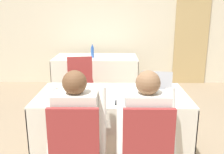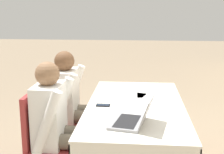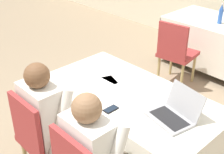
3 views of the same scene
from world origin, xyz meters
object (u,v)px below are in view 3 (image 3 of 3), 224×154
object	(u,v)px
person_white_shirt	(97,151)
chair_far_spare	(176,51)
water_bottle	(221,14)
laptop	(174,114)
person_checkered_shirt	(51,115)
cell_phone	(111,109)
chair_near_left	(42,136)

from	to	relation	value
person_white_shirt	chair_far_spare	bearing A→B (deg)	-67.89
water_bottle	laptop	bearing A→B (deg)	-68.27
water_bottle	person_checkered_shirt	bearing A→B (deg)	-87.51
cell_phone	person_white_shirt	world-z (taller)	person_white_shirt
laptop	person_white_shirt	distance (m)	0.66
laptop	water_bottle	distance (m)	2.44
laptop	person_checkered_shirt	world-z (taller)	person_checkered_shirt
laptop	person_white_shirt	size ratio (longest dim) A/B	0.33
chair_far_spare	person_white_shirt	size ratio (longest dim) A/B	0.78
cell_phone	laptop	bearing A→B (deg)	34.01
laptop	cell_phone	size ratio (longest dim) A/B	3.12
cell_phone	person_checkered_shirt	world-z (taller)	person_checkered_shirt
chair_far_spare	person_white_shirt	distance (m)	2.29
person_checkered_shirt	person_white_shirt	bearing A→B (deg)	-180.00
laptop	water_bottle	bearing A→B (deg)	122.76
cell_phone	person_checkered_shirt	bearing A→B (deg)	-135.19
laptop	chair_far_spare	distance (m)	1.85
chair_far_spare	laptop	bearing A→B (deg)	117.11
water_bottle	chair_far_spare	distance (m)	0.87
chair_far_spare	person_white_shirt	bearing A→B (deg)	104.12
cell_phone	chair_near_left	bearing A→B (deg)	-127.74
laptop	chair_far_spare	xyz separation A→B (m)	(-1.05, 1.49, -0.28)
laptop	water_bottle	size ratio (longest dim) A/B	1.37
laptop	cell_phone	world-z (taller)	laptop
cell_phone	chair_far_spare	xyz separation A→B (m)	(-0.63, 1.77, -0.24)
cell_phone	water_bottle	size ratio (longest dim) A/B	0.44
laptop	chair_far_spare	world-z (taller)	laptop
water_bottle	chair_near_left	xyz separation A→B (m)	(0.13, -2.99, -0.36)
chair_far_spare	person_checkered_shirt	size ratio (longest dim) A/B	0.78
chair_near_left	person_checkered_shirt	xyz separation A→B (m)	(0.00, 0.10, 0.16)
laptop	chair_near_left	distance (m)	1.10
person_checkered_shirt	person_white_shirt	size ratio (longest dim) A/B	1.00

